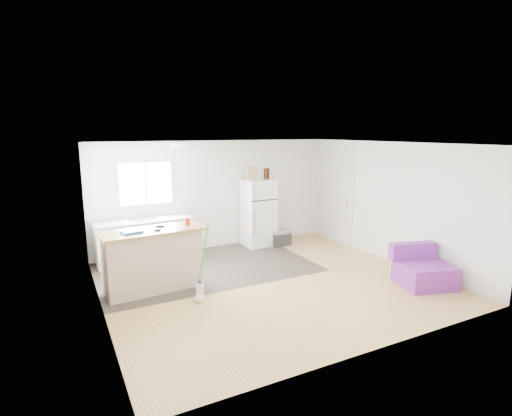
{
  "coord_description": "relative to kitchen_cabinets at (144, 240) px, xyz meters",
  "views": [
    {
      "loc": [
        -3.24,
        -5.77,
        2.61
      ],
      "look_at": [
        0.08,
        0.7,
        1.2
      ],
      "focal_mm": 28.0,
      "sensor_mm": 36.0,
      "label": 1
    }
  ],
  "objects": [
    {
      "name": "cleaner_jug",
      "position": [
        0.39,
        -2.25,
        -0.32
      ],
      "size": [
        0.15,
        0.13,
        0.27
      ],
      "rotation": [
        0.0,
        0.0,
        -0.37
      ],
      "color": "silver",
      "rests_on": "floor"
    },
    {
      "name": "tool_b",
      "position": [
        -0.11,
        -1.73,
        0.61
      ],
      "size": [
        0.11,
        0.07,
        0.03
      ],
      "primitive_type": "cube",
      "rotation": [
        0.0,
        0.0,
        -0.34
      ],
      "color": "black",
      "rests_on": "peninsula"
    },
    {
      "name": "refrigerator",
      "position": [
        2.59,
        -0.04,
        0.33
      ],
      "size": [
        0.7,
        0.67,
        1.53
      ],
      "rotation": [
        0.0,
        0.0,
        0.04
      ],
      "color": "white",
      "rests_on": "floor"
    },
    {
      "name": "ceiling_fixture",
      "position": [
        0.5,
        -1.0,
        1.92
      ],
      "size": [
        0.3,
        0.3,
        0.07
      ],
      "primitive_type": "cylinder",
      "color": "white",
      "rests_on": "ceiling"
    },
    {
      "name": "bottle_right",
      "position": [
        2.83,
        -0.04,
        1.22
      ],
      "size": [
        0.08,
        0.08,
        0.25
      ],
      "primitive_type": "cylinder",
      "rotation": [
        0.0,
        0.0,
        -0.16
      ],
      "color": "#331809",
      "rests_on": "refrigerator"
    },
    {
      "name": "peninsula",
      "position": [
        -0.19,
        -1.61,
        0.09
      ],
      "size": [
        1.73,
        0.78,
        1.03
      ],
      "rotation": [
        0.0,
        0.0,
        0.08
      ],
      "color": "#C9B191",
      "rests_on": "floor"
    },
    {
      "name": "kitchen_cabinets",
      "position": [
        0.0,
        0.0,
        0.0
      ],
      "size": [
        1.95,
        0.68,
        1.13
      ],
      "rotation": [
        0.0,
        0.0,
        0.04
      ],
      "color": "white",
      "rests_on": "floor"
    },
    {
      "name": "cooler",
      "position": [
        3.03,
        -0.29,
        -0.26
      ],
      "size": [
        0.47,
        0.33,
        0.36
      ],
      "rotation": [
        0.0,
        0.0,
        0.03
      ],
      "color": "#2A2A2C",
      "rests_on": "floor"
    },
    {
      "name": "room",
      "position": [
        1.7,
        -2.2,
        0.76
      ],
      "size": [
        5.51,
        5.01,
        2.41
      ],
      "color": "#A97F47",
      "rests_on": "ground"
    },
    {
      "name": "vinyl_zone",
      "position": [
        0.98,
        -0.95,
        -0.43
      ],
      "size": [
        4.05,
        2.5,
        0.0
      ],
      "primitive_type": "cube",
      "color": "#363029",
      "rests_on": "floor"
    },
    {
      "name": "bottle_left",
      "position": [
        2.73,
        -0.09,
        1.22
      ],
      "size": [
        0.09,
        0.09,
        0.25
      ],
      "primitive_type": "cylinder",
      "rotation": [
        0.0,
        0.0,
        0.37
      ],
      "color": "#331809",
      "rests_on": "refrigerator"
    },
    {
      "name": "red_cup",
      "position": [
        0.44,
        -1.55,
        0.66
      ],
      "size": [
        0.1,
        0.1,
        0.12
      ],
      "primitive_type": "cylinder",
      "rotation": [
        0.0,
        0.0,
        -0.29
      ],
      "color": "red",
      "rests_on": "peninsula"
    },
    {
      "name": "window",
      "position": [
        0.15,
        0.29,
        1.11
      ],
      "size": [
        1.18,
        0.06,
        0.98
      ],
      "color": "white",
      "rests_on": "back_wall"
    },
    {
      "name": "mop",
      "position": [
        0.34,
        -2.39,
        -0.21
      ],
      "size": [
        0.27,
        0.34,
        1.25
      ],
      "rotation": [
        0.0,
        0.0,
        0.41
      ],
      "color": "green",
      "rests_on": "floor"
    },
    {
      "name": "interior_door",
      "position": [
        4.42,
        -0.65,
        0.58
      ],
      "size": [
        0.11,
        0.92,
        2.1
      ],
      "color": "white",
      "rests_on": "right_wall"
    },
    {
      "name": "cardboard_box",
      "position": [
        2.39,
        -0.11,
        1.25
      ],
      "size": [
        0.21,
        0.13,
        0.3
      ],
      "primitive_type": "cube",
      "rotation": [
        0.0,
        0.0,
        -0.13
      ],
      "color": "#A3825D",
      "rests_on": "refrigerator"
    },
    {
      "name": "purple_seat",
      "position": [
        3.99,
        -3.48,
        -0.19
      ],
      "size": [
        1.02,
        1.0,
        0.68
      ],
      "rotation": [
        0.0,
        0.0,
        -0.3
      ],
      "color": "purple",
      "rests_on": "floor"
    },
    {
      "name": "tool_a",
      "position": [
        -0.02,
        -1.48,
        0.61
      ],
      "size": [
        0.15,
        0.1,
        0.03
      ],
      "primitive_type": "cube",
      "rotation": [
        0.0,
        0.0,
        -0.44
      ],
      "color": "black",
      "rests_on": "peninsula"
    },
    {
      "name": "blue_tray",
      "position": [
        -0.51,
        -1.67,
        0.61
      ],
      "size": [
        0.34,
        0.28,
        0.04
      ],
      "primitive_type": "cube",
      "rotation": [
        0.0,
        0.0,
        0.23
      ],
      "color": "blue",
      "rests_on": "peninsula"
    }
  ]
}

